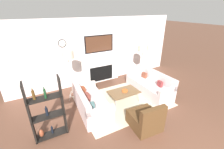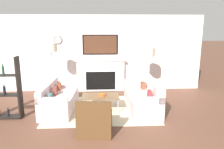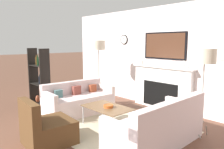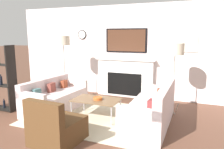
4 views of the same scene
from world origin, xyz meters
name	(u,v)px [view 2 (image 2 of 4)]	position (x,y,z in m)	size (l,w,h in m)	color
fireplace_wall	(101,57)	(0.00, 5.04, 1.22)	(7.37, 0.28, 2.70)	white
area_rug	(101,109)	(0.00, 3.11, 0.01)	(3.01, 2.24, 0.01)	beige
couch_left	(58,100)	(-1.19, 3.11, 0.29)	(0.89, 1.71, 0.77)	silver
couch_right	(143,98)	(1.20, 3.11, 0.30)	(0.78, 1.90, 0.84)	silver
armchair	(95,121)	(-0.15, 1.74, 0.27)	(0.79, 0.85, 0.82)	#51351C
coffee_table	(100,97)	(-0.02, 3.04, 0.40)	(1.02, 0.64, 0.43)	brown
decorative_bowl	(102,95)	(0.02, 3.03, 0.46)	(0.21, 0.21, 0.06)	#C15927
floor_lamp_left	(51,49)	(-1.51, 4.04, 1.65)	(0.36, 0.36, 1.82)	#9E998E
floor_lamp_right	(148,53)	(1.51, 4.04, 1.49)	(0.40, 0.40, 1.65)	#9E998E
shelf_unit	(4,91)	(-2.46, 2.68, 0.72)	(0.78, 0.28, 1.60)	black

